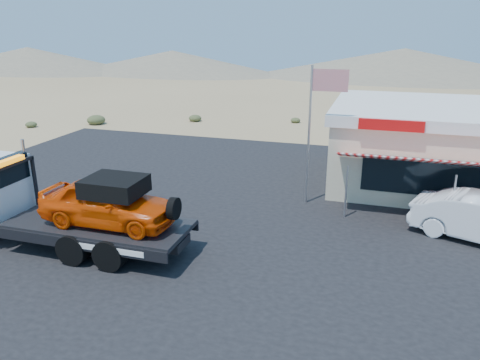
{
  "coord_description": "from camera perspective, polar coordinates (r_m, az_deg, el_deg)",
  "views": [
    {
      "loc": [
        7.58,
        -15.03,
        7.64
      ],
      "look_at": [
        2.26,
        2.41,
        1.5
      ],
      "focal_mm": 35.0,
      "sensor_mm": 36.0,
      "label": 1
    }
  ],
  "objects": [
    {
      "name": "jerky_store",
      "position": [
        24.83,
        23.29,
        3.93
      ],
      "size": [
        10.4,
        9.97,
        3.9
      ],
      "color": "beige",
      "rests_on": "asphalt_lot"
    },
    {
      "name": "asphalt_lot",
      "position": [
        20.36,
        -0.21,
        -3.4
      ],
      "size": [
        32.0,
        24.0,
        0.02
      ],
      "primitive_type": "cube",
      "color": "black",
      "rests_on": "ground"
    },
    {
      "name": "tow_truck",
      "position": [
        17.75,
        -21.54,
        -2.5
      ],
      "size": [
        9.13,
        2.71,
        3.05
      ],
      "color": "black",
      "rests_on": "asphalt_lot"
    },
    {
      "name": "desert_scrub",
      "position": [
        32.91,
        -24.64,
        4.02
      ],
      "size": [
        23.2,
        31.76,
        0.76
      ],
      "color": "#3C4324",
      "rests_on": "ground"
    },
    {
      "name": "ground",
      "position": [
        18.49,
        -8.96,
        -6.05
      ],
      "size": [
        120.0,
        120.0,
        0.0
      ],
      "primitive_type": "plane",
      "color": "#957D54",
      "rests_on": "ground"
    },
    {
      "name": "flagpole",
      "position": [
        20.08,
        9.15,
        7.25
      ],
      "size": [
        1.55,
        0.1,
        6.0
      ],
      "color": "#99999E",
      "rests_on": "asphalt_lot"
    },
    {
      "name": "distant_hills",
      "position": [
        72.51,
        3.16,
        14.04
      ],
      "size": [
        126.0,
        48.0,
        4.2
      ],
      "color": "#726B59",
      "rests_on": "ground"
    }
  ]
}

